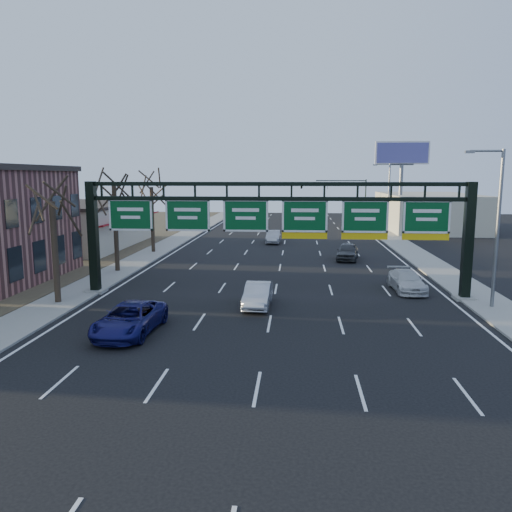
# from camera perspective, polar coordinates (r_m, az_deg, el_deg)

# --- Properties ---
(ground) EXTENTS (160.00, 160.00, 0.00)m
(ground) POSITION_cam_1_polar(r_m,az_deg,el_deg) (24.13, 1.27, -9.08)
(ground) COLOR black
(ground) RESTS_ON ground
(sidewalk_left) EXTENTS (3.00, 120.00, 0.12)m
(sidewalk_left) POSITION_cam_1_polar(r_m,az_deg,el_deg) (45.77, -13.38, -0.51)
(sidewalk_left) COLOR gray
(sidewalk_left) RESTS_ON ground
(sidewalk_right) EXTENTS (3.00, 120.00, 0.12)m
(sidewalk_right) POSITION_cam_1_polar(r_m,az_deg,el_deg) (45.01, 19.36, -0.94)
(sidewalk_right) COLOR gray
(sidewalk_right) RESTS_ON ground
(dirt_strip_left) EXTENTS (21.00, 120.00, 0.06)m
(dirt_strip_left) POSITION_cam_1_polar(r_m,az_deg,el_deg) (50.88, -26.56, -0.31)
(dirt_strip_left) COLOR #473D2B
(dirt_strip_left) RESTS_ON ground
(lane_markings) EXTENTS (21.60, 120.00, 0.01)m
(lane_markings) POSITION_cam_1_polar(r_m,az_deg,el_deg) (43.56, 2.85, -0.82)
(lane_markings) COLOR white
(lane_markings) RESTS_ON ground
(sign_gantry) EXTENTS (24.60, 1.20, 7.20)m
(sign_gantry) POSITION_cam_1_polar(r_m,az_deg,el_deg) (31.04, 2.49, 3.75)
(sign_gantry) COLOR black
(sign_gantry) RESTS_ON ground
(cream_strip) EXTENTS (10.90, 18.40, 4.70)m
(cream_strip) POSITION_cam_1_polar(r_m,az_deg,el_deg) (56.91, -19.01, 3.43)
(cream_strip) COLOR beige
(cream_strip) RESTS_ON ground
(building_right_distant) EXTENTS (12.00, 20.00, 5.00)m
(building_right_distant) POSITION_cam_1_polar(r_m,az_deg,el_deg) (75.39, 19.07, 4.83)
(building_right_distant) COLOR beige
(building_right_distant) RESTS_ON ground
(tree_gantry) EXTENTS (3.60, 3.60, 8.48)m
(tree_gantry) POSITION_cam_1_polar(r_m,az_deg,el_deg) (31.26, -22.43, 7.68)
(tree_gantry) COLOR black
(tree_gantry) RESTS_ON sidewalk_left
(tree_mid) EXTENTS (3.60, 3.60, 9.24)m
(tree_mid) POSITION_cam_1_polar(r_m,az_deg,el_deg) (40.43, -16.00, 9.25)
(tree_mid) COLOR black
(tree_mid) RESTS_ON sidewalk_left
(tree_far) EXTENTS (3.60, 3.60, 8.86)m
(tree_far) POSITION_cam_1_polar(r_m,az_deg,el_deg) (49.92, -11.92, 8.90)
(tree_far) COLOR black
(tree_far) RESTS_ON sidewalk_left
(streetlight_near) EXTENTS (2.15, 0.22, 9.00)m
(streetlight_near) POSITION_cam_1_polar(r_m,az_deg,el_deg) (31.04, 25.73, 3.69)
(streetlight_near) COLOR slate
(streetlight_near) RESTS_ON sidewalk_right
(streetlight_far) EXTENTS (2.15, 0.22, 9.00)m
(streetlight_far) POSITION_cam_1_polar(r_m,az_deg,el_deg) (63.90, 14.81, 6.65)
(streetlight_far) COLOR slate
(streetlight_far) RESTS_ON sidewalk_right
(billboard_right) EXTENTS (7.00, 0.50, 12.00)m
(billboard_right) POSITION_cam_1_polar(r_m,az_deg,el_deg) (69.23, 16.32, 10.06)
(billboard_right) COLOR slate
(billboard_right) RESTS_ON ground
(traffic_signal_mast) EXTENTS (10.16, 0.54, 7.00)m
(traffic_signal_mast) POSITION_cam_1_polar(r_m,az_deg,el_deg) (78.02, 7.95, 7.57)
(traffic_signal_mast) COLOR black
(traffic_signal_mast) RESTS_ON ground
(car_blue_suv) EXTENTS (2.69, 5.36, 1.46)m
(car_blue_suv) POSITION_cam_1_polar(r_m,az_deg,el_deg) (24.99, -14.22, -6.97)
(car_blue_suv) COLOR navy
(car_blue_suv) RESTS_ON ground
(car_silver_sedan) EXTENTS (1.55, 4.20, 1.37)m
(car_silver_sedan) POSITION_cam_1_polar(r_m,az_deg,el_deg) (29.11, 0.21, -4.48)
(car_silver_sedan) COLOR #B3B3B8
(car_silver_sedan) RESTS_ON ground
(car_white_wagon) EXTENTS (2.10, 4.69, 1.34)m
(car_white_wagon) POSITION_cam_1_polar(r_m,az_deg,el_deg) (34.47, 16.84, -2.75)
(car_white_wagon) COLOR silver
(car_white_wagon) RESTS_ON ground
(car_grey_far) EXTENTS (2.50, 4.71, 1.52)m
(car_grey_far) POSITION_cam_1_polar(r_m,az_deg,el_deg) (45.97, 10.41, 0.52)
(car_grey_far) COLOR #383A3D
(car_grey_far) RESTS_ON ground
(car_silver_distant) EXTENTS (1.55, 4.30, 1.41)m
(car_silver_distant) POSITION_cam_1_polar(r_m,az_deg,el_deg) (56.62, 1.99, 2.22)
(car_silver_distant) COLOR #A0A0A5
(car_silver_distant) RESTS_ON ground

